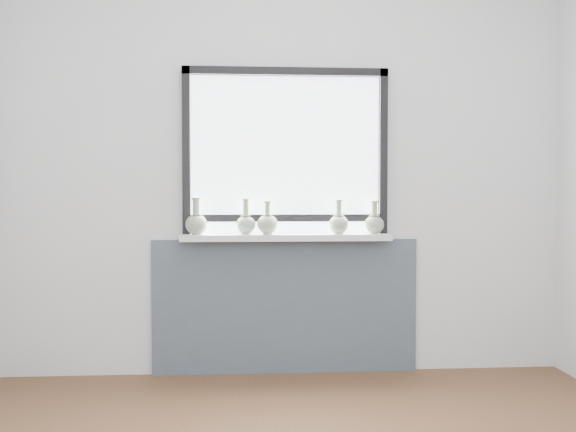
{
  "coord_description": "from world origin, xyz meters",
  "views": [
    {
      "loc": [
        -0.27,
        -2.31,
        1.16
      ],
      "look_at": [
        0.0,
        1.55,
        1.02
      ],
      "focal_mm": 40.0,
      "sensor_mm": 36.0,
      "label": 1
    }
  ],
  "objects": [
    {
      "name": "vase_e",
      "position": [
        0.56,
        1.71,
        0.97
      ],
      "size": [
        0.13,
        0.13,
        0.21
      ],
      "rotation": [
        0.0,
        0.0,
        0.24
      ],
      "color": "#9CAC8B",
      "rests_on": "windowsill"
    },
    {
      "name": "window",
      "position": [
        0.0,
        1.77,
        1.44
      ],
      "size": [
        1.3,
        0.06,
        1.05
      ],
      "color": "black",
      "rests_on": "windowsill"
    },
    {
      "name": "vase_d",
      "position": [
        0.33,
        1.7,
        0.97
      ],
      "size": [
        0.13,
        0.13,
        0.22
      ],
      "rotation": [
        0.0,
        0.0,
        -0.19
      ],
      "color": "#9CAC8B",
      "rests_on": "windowsill"
    },
    {
      "name": "apron_panel",
      "position": [
        0.0,
        1.78,
        0.43
      ],
      "size": [
        1.7,
        0.03,
        0.86
      ],
      "primitive_type": "cube",
      "color": "#465664",
      "rests_on": "ground"
    },
    {
      "name": "vase_c",
      "position": [
        -0.12,
        1.71,
        0.97
      ],
      "size": [
        0.13,
        0.13,
        0.21
      ],
      "rotation": [
        0.0,
        0.0,
        -0.16
      ],
      "color": "#9CAC8B",
      "rests_on": "windowsill"
    },
    {
      "name": "back_wall",
      "position": [
        0.0,
        1.81,
        1.3
      ],
      "size": [
        3.6,
        0.02,
        2.6
      ],
      "primitive_type": "cube",
      "color": "silver",
      "rests_on": "ground"
    },
    {
      "name": "windowsill",
      "position": [
        0.0,
        1.71,
        0.88
      ],
      "size": [
        1.32,
        0.18,
        0.04
      ],
      "primitive_type": "cube",
      "color": "white",
      "rests_on": "apron_panel"
    },
    {
      "name": "vase_a",
      "position": [
        -0.56,
        1.69,
        0.98
      ],
      "size": [
        0.14,
        0.14,
        0.23
      ],
      "rotation": [
        0.0,
        0.0,
        0.22
      ],
      "color": "#9CAC8B",
      "rests_on": "windowsill"
    },
    {
      "name": "vase_b",
      "position": [
        -0.25,
        1.72,
        0.97
      ],
      "size": [
        0.13,
        0.13,
        0.22
      ],
      "rotation": [
        0.0,
        0.0,
        0.33
      ],
      "color": "#9CAC8B",
      "rests_on": "windowsill"
    }
  ]
}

